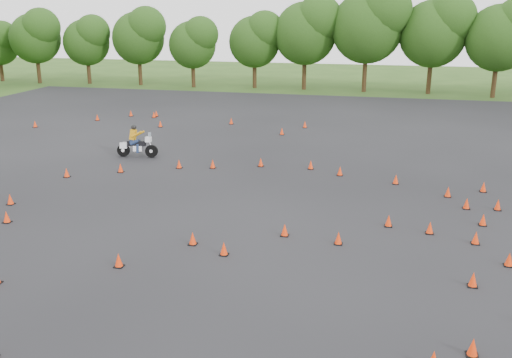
% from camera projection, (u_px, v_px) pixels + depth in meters
% --- Properties ---
extents(ground, '(140.00, 140.00, 0.00)m').
position_uv_depth(ground, '(231.00, 241.00, 20.86)').
color(ground, '#2D5119').
rests_on(ground, ground).
extents(asphalt_pad, '(62.00, 62.00, 0.00)m').
position_uv_depth(asphalt_pad, '(266.00, 192.00, 26.46)').
color(asphalt_pad, black).
rests_on(asphalt_pad, ground).
extents(treeline, '(86.79, 32.40, 11.03)m').
position_uv_depth(treeline, '(370.00, 49.00, 51.35)').
color(treeline, '#224313').
rests_on(treeline, ground).
extents(traffic_cones, '(36.25, 32.92, 0.45)m').
position_uv_depth(traffic_cones, '(280.00, 192.00, 25.66)').
color(traffic_cones, '#FF380A').
rests_on(traffic_cones, asphalt_pad).
extents(rider_yellow, '(2.43, 0.97, 1.82)m').
position_uv_depth(rider_yellow, '(137.00, 141.00, 32.31)').
color(rider_yellow, orange).
rests_on(rider_yellow, ground).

